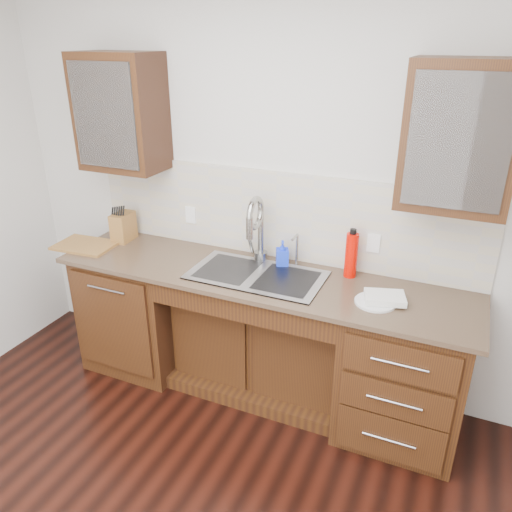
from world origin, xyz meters
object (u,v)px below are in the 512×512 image
at_px(water_bottle, 351,255).
at_px(plate, 375,302).
at_px(cutting_board, 85,245).
at_px(knife_block, 123,227).
at_px(soap_bottle, 282,254).

height_order(water_bottle, plate, water_bottle).
relative_size(plate, cutting_board, 0.57).
bearing_deg(plate, cutting_board, -179.69).
distance_m(water_bottle, knife_block, 1.67).
relative_size(plate, knife_block, 1.13).
bearing_deg(cutting_board, water_bottle, 8.94).
distance_m(soap_bottle, knife_block, 1.22).
bearing_deg(cutting_board, plate, 0.31).
xyz_separation_m(soap_bottle, knife_block, (-1.22, -0.05, 0.02)).
bearing_deg(soap_bottle, plate, -45.69).
xyz_separation_m(water_bottle, knife_block, (-1.66, -0.08, -0.04)).
bearing_deg(knife_block, water_bottle, -1.27).
height_order(soap_bottle, plate, soap_bottle).
bearing_deg(plate, knife_block, 173.86).
relative_size(soap_bottle, plate, 0.74).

